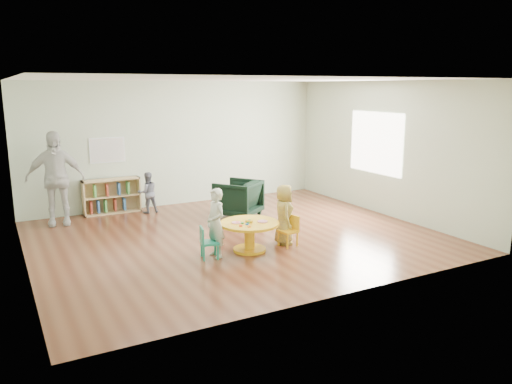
% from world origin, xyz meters
% --- Properties ---
extents(room, '(7.10, 7.00, 2.80)m').
position_xyz_m(room, '(0.01, 0.00, 1.89)').
color(room, '#542B1A').
rests_on(room, ground).
extents(activity_table, '(0.98, 0.98, 0.54)m').
position_xyz_m(activity_table, '(-0.16, -0.82, 0.34)').
color(activity_table, gold).
rests_on(activity_table, ground).
extents(kid_chair_left, '(0.33, 0.33, 0.52)m').
position_xyz_m(kid_chair_left, '(-0.93, -0.84, 0.28)').
color(kid_chair_left, '#18886A').
rests_on(kid_chair_left, ground).
extents(kid_chair_right, '(0.33, 0.33, 0.53)m').
position_xyz_m(kid_chair_right, '(0.57, -0.90, 0.28)').
color(kid_chair_right, gold).
rests_on(kid_chair_right, ground).
extents(bookshelf, '(1.20, 0.30, 0.75)m').
position_xyz_m(bookshelf, '(-1.61, 2.86, 0.37)').
color(bookshelf, tan).
rests_on(bookshelf, ground).
extents(alphabet_poster, '(0.74, 0.01, 0.54)m').
position_xyz_m(alphabet_poster, '(-1.60, 2.98, 1.35)').
color(alphabet_poster, white).
rests_on(alphabet_poster, ground).
extents(armchair, '(1.16, 1.16, 0.77)m').
position_xyz_m(armchair, '(0.68, 1.30, 0.38)').
color(armchair, black).
rests_on(armchair, ground).
extents(child_left, '(0.31, 0.44, 1.12)m').
position_xyz_m(child_left, '(-0.77, -0.83, 0.56)').
color(child_left, silver).
rests_on(child_left, ground).
extents(child_right, '(0.49, 0.59, 1.05)m').
position_xyz_m(child_right, '(0.55, -0.75, 0.52)').
color(child_right, yellow).
rests_on(child_right, ground).
extents(toddler, '(0.43, 0.34, 0.89)m').
position_xyz_m(toddler, '(-0.91, 2.49, 0.44)').
color(toddler, '#161C37').
rests_on(toddler, ground).
extents(adult_caretaker, '(1.15, 0.64, 1.85)m').
position_xyz_m(adult_caretaker, '(-2.74, 2.42, 0.93)').
color(adult_caretaker, silver).
rests_on(adult_caretaker, ground).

